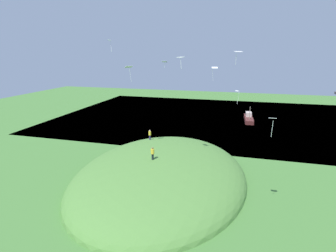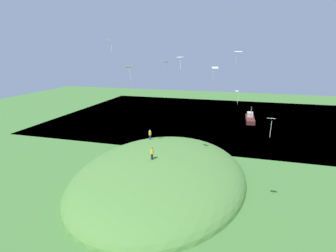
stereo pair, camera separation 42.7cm
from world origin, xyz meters
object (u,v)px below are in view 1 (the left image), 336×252
object	(u,v)px
kite_2	(238,52)
kite_7	(272,120)
boat_on_lake	(249,118)
kite_4	(237,92)
kite_1	(214,68)
person_near_shore	(150,134)
kite_6	(164,62)
mooring_post	(184,149)
kite_0	(129,68)
kite_5	(110,41)
kite_3	(181,58)
person_walking_path	(153,152)

from	to	relation	value
kite_2	kite_7	size ratio (longest dim) A/B	0.96
boat_on_lake	kite_4	size ratio (longest dim) A/B	4.26
kite_1	kite_7	distance (m)	20.01
person_near_shore	kite_6	world-z (taller)	kite_6
kite_4	kite_6	size ratio (longest dim) A/B	1.67
kite_7	mooring_post	distance (m)	22.90
kite_0	kite_6	distance (m)	10.51
kite_1	kite_5	size ratio (longest dim) A/B	1.35
kite_6	kite_7	bearing A→B (deg)	40.05
kite_1	kite_4	distance (m)	7.55
mooring_post	boat_on_lake	bearing A→B (deg)	156.05
boat_on_lake	person_near_shore	distance (m)	32.72
kite_6	person_near_shore	bearing A→B (deg)	-15.93
kite_3	kite_6	bearing A→B (deg)	-155.97
person_walking_path	kite_1	size ratio (longest dim) A/B	0.75
boat_on_lake	kite_3	size ratio (longest dim) A/B	5.80
kite_5	person_near_shore	bearing A→B (deg)	120.38
kite_3	person_walking_path	bearing A→B (deg)	-62.53
kite_3	kite_0	bearing A→B (deg)	-105.80
person_walking_path	mooring_post	size ratio (longest dim) A/B	1.72
kite_3	kite_6	distance (m)	13.67
person_walking_path	kite_6	xyz separation A→B (m)	(-14.09, -2.40, 10.70)
person_near_shore	kite_3	world-z (taller)	kite_3
kite_3	kite_4	bearing A→B (deg)	133.14
boat_on_lake	kite_4	distance (m)	31.70
person_walking_path	kite_5	world-z (taller)	kite_5
person_walking_path	kite_3	xyz separation A→B (m)	(-1.64, 3.15, 11.61)
kite_4	kite_5	xyz separation A→B (m)	(1.21, -18.44, 6.91)
mooring_post	kite_0	bearing A→B (deg)	-35.18
person_near_shore	kite_1	distance (m)	14.88
person_walking_path	kite_6	world-z (taller)	kite_6
kite_0	kite_4	xyz separation A→B (m)	(-4.13, 14.32, -3.37)
boat_on_lake	kite_6	xyz separation A→B (m)	(23.58, -15.23, 14.36)
boat_on_lake	kite_3	distance (m)	40.31
kite_0	boat_on_lake	bearing A→B (deg)	152.95
boat_on_lake	kite_3	xyz separation A→B (m)	(36.04, -9.68, 15.26)
kite_4	kite_7	bearing A→B (deg)	15.29
kite_4	kite_5	bearing A→B (deg)	-86.24
person_near_shore	kite_4	distance (m)	15.62
person_walking_path	kite_7	xyz separation A→B (m)	(4.55, 13.27, 6.19)
person_walking_path	person_near_shore	world-z (taller)	person_walking_path
kite_4	kite_6	xyz separation A→B (m)	(-6.17, -12.26, 3.83)
kite_4	kite_7	size ratio (longest dim) A/B	1.02
kite_3	kite_5	bearing A→B (deg)	-113.39
person_walking_path	kite_7	size ratio (longest dim) A/B	0.89
kite_1	kite_2	size ratio (longest dim) A/B	1.24
person_walking_path	kite_4	size ratio (longest dim) A/B	0.87
kite_3	kite_6	xyz separation A→B (m)	(-12.45, -5.55, -0.91)
boat_on_lake	kite_5	xyz separation A→B (m)	(30.96, -21.42, 17.44)
kite_4	mooring_post	world-z (taller)	kite_4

